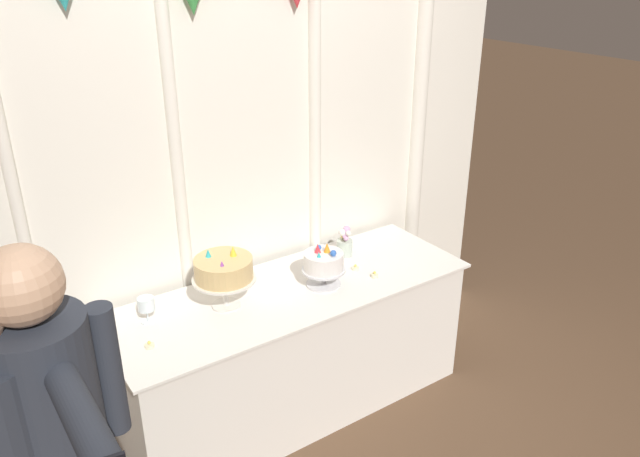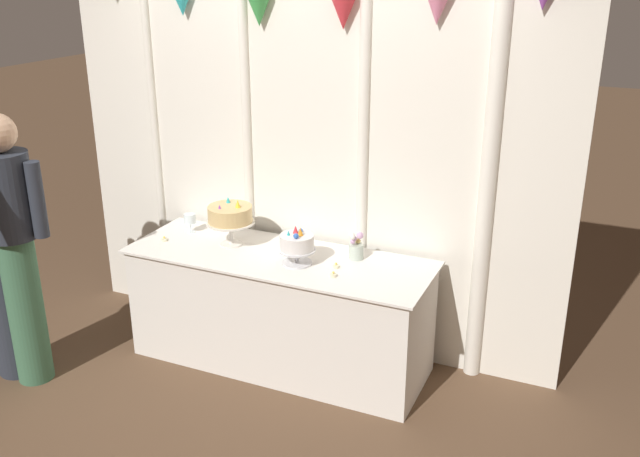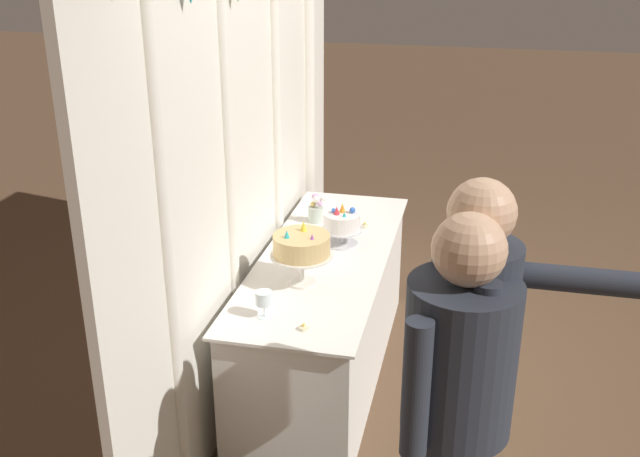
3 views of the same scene
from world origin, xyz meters
TOP-DOWN VIEW (x-y plane):
  - ground_plane at (0.00, 0.00)m, footprint 24.00×24.00m
  - draped_curtain at (0.05, 0.49)m, footprint 3.30×0.16m
  - cake_table at (0.00, 0.10)m, footprint 1.88×0.65m
  - cake_display_nearleft at (-0.35, 0.14)m, footprint 0.30×0.30m
  - cake_display_nearright at (0.15, 0.04)m, footprint 0.22×0.22m
  - wine_glass at (-0.71, 0.22)m, footprint 0.08×0.08m
  - flower_vase at (0.44, 0.25)m, footprint 0.09×0.10m
  - tealight_far_left at (-0.78, 0.03)m, footprint 0.04×0.04m
  - tealight_near_left at (0.38, 0.08)m, footprint 0.04×0.04m
  - tealight_near_right at (0.42, -0.04)m, footprint 0.04×0.04m
  - guest_man_dark_suit at (-1.29, -0.67)m, footprint 0.45×0.34m

SIDE VIEW (x-z plane):
  - ground_plane at x=0.00m, z-range 0.00..0.00m
  - cake_table at x=0.00m, z-range 0.00..0.73m
  - tealight_far_left at x=-0.78m, z-range 0.72..0.75m
  - tealight_near_left at x=0.38m, z-range 0.72..0.76m
  - tealight_near_right at x=0.42m, z-range 0.72..0.76m
  - flower_vase at x=0.44m, z-range 0.72..0.89m
  - wine_glass at x=-0.71m, z-range 0.76..0.88m
  - cake_display_nearright at x=0.15m, z-range 0.74..0.97m
  - guest_man_dark_suit at x=-1.29m, z-range 0.10..1.74m
  - cake_display_nearleft at x=-0.35m, z-range 0.77..1.08m
  - draped_curtain at x=0.05m, z-range 0.05..2.73m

